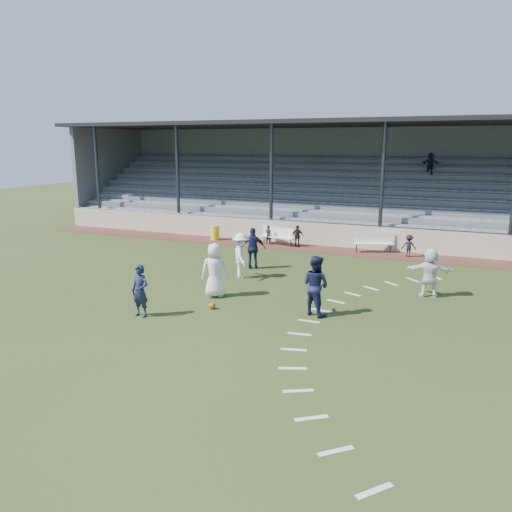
{
  "coord_description": "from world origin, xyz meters",
  "views": [
    {
      "loc": [
        7.09,
        -14.08,
        5.39
      ],
      "look_at": [
        0.0,
        2.5,
        1.3
      ],
      "focal_mm": 35.0,
      "sensor_mm": 36.0,
      "label": 1
    }
  ],
  "objects_px": {
    "football": "(212,306)",
    "player_white_lead": "(215,270)",
    "player_navy_lead": "(140,291)",
    "bench_right": "(374,241)",
    "bench_left": "(278,234)",
    "trash_bin": "(215,233)"
  },
  "relations": [
    {
      "from": "trash_bin",
      "to": "player_navy_lead",
      "type": "xyz_separation_m",
      "value": [
        3.82,
        -12.3,
        0.41
      ]
    },
    {
      "from": "bench_left",
      "to": "trash_bin",
      "type": "relative_size",
      "value": 2.52
    },
    {
      "from": "player_navy_lead",
      "to": "bench_right",
      "type": "bearing_deg",
      "value": 71.62
    },
    {
      "from": "bench_left",
      "to": "football",
      "type": "relative_size",
      "value": 9.02
    },
    {
      "from": "player_white_lead",
      "to": "football",
      "type": "bearing_deg",
      "value": 83.48
    },
    {
      "from": "bench_right",
      "to": "trash_bin",
      "type": "bearing_deg",
      "value": 159.28
    },
    {
      "from": "trash_bin",
      "to": "player_white_lead",
      "type": "xyz_separation_m",
      "value": [
        5.0,
        -9.5,
        0.55
      ]
    },
    {
      "from": "bench_right",
      "to": "player_white_lead",
      "type": "distance_m",
      "value": 10.52
    },
    {
      "from": "bench_right",
      "to": "player_navy_lead",
      "type": "relative_size",
      "value": 1.19
    },
    {
      "from": "bench_right",
      "to": "football",
      "type": "distance_m",
      "value": 11.54
    },
    {
      "from": "football",
      "to": "player_navy_lead",
      "type": "relative_size",
      "value": 0.13
    },
    {
      "from": "bench_right",
      "to": "player_white_lead",
      "type": "relative_size",
      "value": 1.02
    },
    {
      "from": "bench_left",
      "to": "football",
      "type": "xyz_separation_m",
      "value": [
        1.76,
        -10.86,
        -0.47
      ]
    },
    {
      "from": "football",
      "to": "player_white_lead",
      "type": "distance_m",
      "value": 1.63
    },
    {
      "from": "trash_bin",
      "to": "bench_left",
      "type": "bearing_deg",
      "value": 1.34
    },
    {
      "from": "bench_left",
      "to": "player_navy_lead",
      "type": "distance_m",
      "value": 12.39
    },
    {
      "from": "bench_left",
      "to": "trash_bin",
      "type": "height_order",
      "value": "bench_left"
    },
    {
      "from": "bench_right",
      "to": "player_navy_lead",
      "type": "height_order",
      "value": "player_navy_lead"
    },
    {
      "from": "bench_right",
      "to": "bench_left",
      "type": "bearing_deg",
      "value": 159.56
    },
    {
      "from": "bench_left",
      "to": "player_navy_lead",
      "type": "height_order",
      "value": "player_navy_lead"
    },
    {
      "from": "bench_left",
      "to": "player_white_lead",
      "type": "relative_size",
      "value": 1.04
    },
    {
      "from": "bench_left",
      "to": "bench_right",
      "type": "height_order",
      "value": "same"
    }
  ]
}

